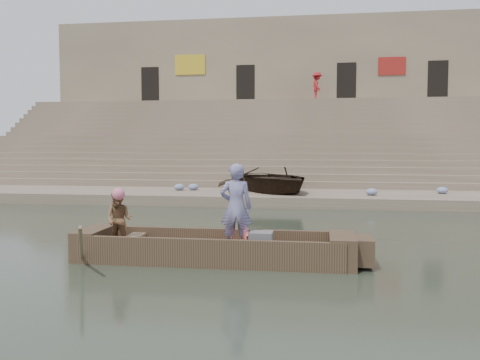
% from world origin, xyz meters
% --- Properties ---
extents(ground, '(120.00, 120.00, 0.00)m').
position_xyz_m(ground, '(0.00, 0.00, 0.00)').
color(ground, '#293427').
rests_on(ground, ground).
extents(lower_landing, '(32.00, 4.00, 0.40)m').
position_xyz_m(lower_landing, '(0.00, 8.00, 0.20)').
color(lower_landing, gray).
rests_on(lower_landing, ground).
extents(mid_landing, '(32.00, 3.00, 2.80)m').
position_xyz_m(mid_landing, '(0.00, 15.50, 1.40)').
color(mid_landing, gray).
rests_on(mid_landing, ground).
extents(upper_landing, '(32.00, 3.00, 5.20)m').
position_xyz_m(upper_landing, '(0.00, 22.50, 2.60)').
color(upper_landing, gray).
rests_on(upper_landing, ground).
extents(ghat_steps, '(32.00, 11.00, 5.20)m').
position_xyz_m(ghat_steps, '(0.00, 17.19, 1.80)').
color(ghat_steps, gray).
rests_on(ghat_steps, ground).
extents(building_wall, '(32.00, 5.07, 11.20)m').
position_xyz_m(building_wall, '(0.00, 26.50, 5.60)').
color(building_wall, gray).
rests_on(building_wall, ground).
extents(main_rowboat, '(5.00, 1.30, 0.22)m').
position_xyz_m(main_rowboat, '(1.17, -2.68, 0.11)').
color(main_rowboat, brown).
rests_on(main_rowboat, ground).
extents(rowboat_trim, '(6.04, 2.63, 1.84)m').
position_xyz_m(rowboat_trim, '(1.38, -2.69, 0.31)').
color(rowboat_trim, brown).
rests_on(rowboat_trim, ground).
extents(standing_man, '(0.68, 0.49, 1.76)m').
position_xyz_m(standing_man, '(1.62, -2.65, 1.10)').
color(standing_man, navy).
rests_on(standing_man, main_rowboat).
extents(rowing_man, '(0.59, 0.47, 1.17)m').
position_xyz_m(rowing_man, '(-0.81, -2.75, 0.81)').
color(rowing_man, '#236B32').
rests_on(rowing_man, main_rowboat).
extents(television, '(0.46, 0.42, 0.40)m').
position_xyz_m(television, '(2.12, -2.68, 0.42)').
color(television, slate).
rests_on(television, main_rowboat).
extents(beached_rowboat, '(5.53, 6.01, 1.02)m').
position_xyz_m(beached_rowboat, '(1.29, 8.42, 0.91)').
color(beached_rowboat, '#2D2116').
rests_on(beached_rowboat, lower_landing).
extents(pedestrian, '(0.91, 1.34, 1.91)m').
position_xyz_m(pedestrian, '(3.02, 22.55, 6.16)').
color(pedestrian, '#A51B20').
rests_on(pedestrian, upper_landing).
extents(cloth_bundles, '(12.37, 2.40, 0.26)m').
position_xyz_m(cloth_bundles, '(3.60, 7.94, 0.53)').
color(cloth_bundles, '#3F5999').
rests_on(cloth_bundles, lower_landing).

